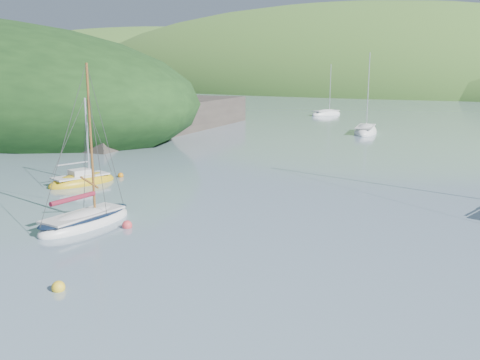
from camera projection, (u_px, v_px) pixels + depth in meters
The scene contains 6 objects.
ground at pixel (128, 262), 21.59m from camera, with size 700.00×700.00×0.00m, color slate.
daysailer_white at pixel (85, 221), 26.57m from camera, with size 2.06×5.54×8.50m.
sailboat_yellow at pixel (82, 182), 35.92m from camera, with size 2.88×5.02×6.27m.
distant_sloop_a at pixel (365, 132), 63.33m from camera, with size 4.14×7.55×10.22m.
distant_sloop_c at pixel (326, 114), 86.75m from camera, with size 4.13×6.59×8.87m.
mooring_buoys at pixel (188, 232), 25.08m from camera, with size 26.79×15.96×0.50m.
Camera 1 is at (14.81, -14.78, 7.73)m, focal length 40.00 mm.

